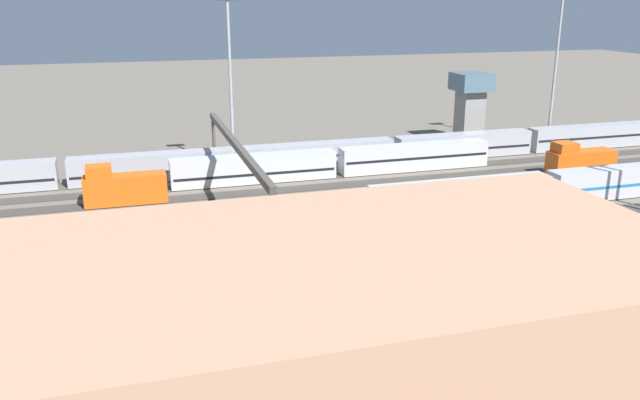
% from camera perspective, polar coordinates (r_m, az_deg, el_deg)
% --- Properties ---
extents(ground_plane, '(400.00, 400.00, 0.00)m').
position_cam_1_polar(ground_plane, '(81.97, 2.41, -0.22)').
color(ground_plane, '#60594F').
extents(track_bed_0, '(140.00, 2.80, 0.12)m').
position_cam_1_polar(track_bed_0, '(98.00, -0.92, 2.79)').
color(track_bed_0, '#4C443D').
rests_on(track_bed_0, ground_plane).
extents(track_bed_1, '(140.00, 2.80, 0.12)m').
position_cam_1_polar(track_bed_1, '(93.36, -0.08, 2.05)').
color(track_bed_1, '#3D3833').
rests_on(track_bed_1, ground_plane).
extents(track_bed_2, '(140.00, 2.80, 0.12)m').
position_cam_1_polar(track_bed_2, '(88.76, 0.84, 1.23)').
color(track_bed_2, '#3D3833').
rests_on(track_bed_2, ground_plane).
extents(track_bed_3, '(140.00, 2.80, 0.12)m').
position_cam_1_polar(track_bed_3, '(84.21, 1.86, 0.32)').
color(track_bed_3, '#4C443D').
rests_on(track_bed_3, ground_plane).
extents(track_bed_4, '(140.00, 2.80, 0.12)m').
position_cam_1_polar(track_bed_4, '(79.71, 3.00, -0.70)').
color(track_bed_4, '#4C443D').
rests_on(track_bed_4, ground_plane).
extents(track_bed_5, '(140.00, 2.80, 0.12)m').
position_cam_1_polar(track_bed_5, '(75.27, 4.27, -1.83)').
color(track_bed_5, '#3D3833').
rests_on(track_bed_5, ground_plane).
extents(track_bed_6, '(140.00, 2.80, 0.12)m').
position_cam_1_polar(track_bed_6, '(70.90, 5.70, -3.10)').
color(track_bed_6, '#3D3833').
rests_on(track_bed_6, ground_plane).
extents(track_bed_7, '(140.00, 2.80, 0.12)m').
position_cam_1_polar(track_bed_7, '(66.63, 7.32, -4.53)').
color(track_bed_7, '#4C443D').
rests_on(track_bed_7, ground_plane).
extents(train_on_track_0, '(119.80, 3.06, 3.80)m').
position_cam_1_polar(train_on_track_0, '(97.94, -0.07, 3.95)').
color(train_on_track_0, '#A8AAB2').
rests_on(train_on_track_0, ground_plane).
extents(train_on_track_6, '(10.00, 3.00, 5.00)m').
position_cam_1_polar(train_on_track_6, '(76.79, 15.95, -0.43)').
color(train_on_track_6, '#D85914').
rests_on(train_on_track_6, ground_plane).
extents(train_on_track_5, '(47.20, 3.06, 3.80)m').
position_cam_1_polar(train_on_track_5, '(85.84, 19.38, 1.01)').
color(train_on_track_5, '#B7BABF').
rests_on(train_on_track_5, ground_plane).
extents(train_on_track_1, '(47.20, 3.06, 3.80)m').
position_cam_1_polar(train_on_track_1, '(93.65, 1.51, 3.32)').
color(train_on_track_1, silver).
rests_on(train_on_track_1, ground_plane).
extents(train_on_track_2, '(10.00, 3.00, 5.00)m').
position_cam_1_polar(train_on_track_2, '(84.40, -16.89, 1.08)').
color(train_on_track_2, '#D85914').
rests_on(train_on_track_2, ground_plane).
extents(train_on_track_3, '(10.00, 3.00, 5.00)m').
position_cam_1_polar(train_on_track_3, '(100.76, 21.80, 3.17)').
color(train_on_track_3, '#D85914').
rests_on(train_on_track_3, ground_plane).
extents(light_mast_0, '(2.80, 0.70, 32.39)m').
position_cam_1_polar(light_mast_0, '(117.41, 20.31, 14.10)').
color(light_mast_0, '#9EA0A5').
rests_on(light_mast_0, ground_plane).
extents(light_mast_2, '(2.80, 0.70, 25.53)m').
position_cam_1_polar(light_mast_2, '(96.07, -7.95, 12.24)').
color(light_mast_2, '#9EA0A5').
rests_on(light_mast_2, ground_plane).
extents(signal_gantry, '(0.70, 40.00, 8.80)m').
position_cam_1_polar(signal_gantry, '(76.65, -7.41, 4.40)').
color(signal_gantry, '#4C4742').
rests_on(signal_gantry, ground_plane).
extents(maintenance_shed, '(43.90, 21.13, 11.60)m').
position_cam_1_polar(maintenance_shed, '(38.01, -1.01, -12.57)').
color(maintenance_shed, tan).
rests_on(maintenance_shed, ground_plane).
extents(control_tower, '(6.00, 6.00, 12.21)m').
position_cam_1_polar(control_tower, '(118.00, 13.05, 8.38)').
color(control_tower, gray).
rests_on(control_tower, ground_plane).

